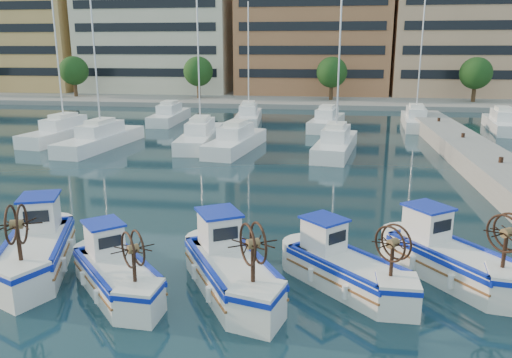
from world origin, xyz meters
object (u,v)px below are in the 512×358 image
Objects in this scene: fishing_boat_e at (449,256)px; fishing_boat_b at (116,270)px; fishing_boat_c at (230,266)px; fishing_boat_d at (344,266)px; fishing_boat_a at (37,247)px.

fishing_boat_b is at bearing 156.89° from fishing_boat_e.
fishing_boat_c is at bearing 158.61° from fishing_boat_e.
fishing_boat_e is at bearing -26.11° from fishing_boat_d.
fishing_boat_c is at bearing -24.59° from fishing_boat_a.
fishing_boat_a is at bearing 118.83° from fishing_boat_b.
fishing_boat_a is 13.51m from fishing_boat_e.
fishing_boat_b is 0.84× the size of fishing_boat_c.
fishing_boat_d is (10.11, 0.13, -0.09)m from fishing_boat_a.
fishing_boat_c is (6.66, -0.55, -0.02)m from fishing_boat_a.
fishing_boat_b is 3.46m from fishing_boat_c.
fishing_boat_e reaches higher than fishing_boat_d.
fishing_boat_c is at bearing 146.34° from fishing_boat_d.
fishing_boat_a reaches higher than fishing_boat_e.
fishing_boat_e reaches higher than fishing_boat_b.
fishing_boat_c reaches higher than fishing_boat_e.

